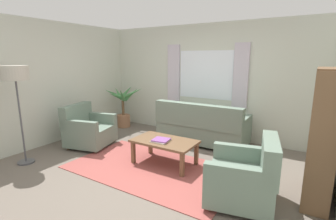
# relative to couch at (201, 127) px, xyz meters

# --- Properties ---
(ground_plane) EXTENTS (6.24, 6.24, 0.00)m
(ground_plane) POSITION_rel_couch_xyz_m (-0.21, -1.58, -0.37)
(ground_plane) COLOR #6B6056
(wall_back) EXTENTS (5.32, 0.12, 2.60)m
(wall_back) POSITION_rel_couch_xyz_m (-0.21, 0.68, 0.93)
(wall_back) COLOR beige
(wall_back) RESTS_ON ground_plane
(wall_left) EXTENTS (0.12, 4.40, 2.60)m
(wall_left) POSITION_rel_couch_xyz_m (-2.87, -1.58, 0.93)
(wall_left) COLOR beige
(wall_left) RESTS_ON ground_plane
(window_with_curtains) EXTENTS (1.98, 0.07, 1.40)m
(window_with_curtains) POSITION_rel_couch_xyz_m (-0.21, 0.60, 1.08)
(window_with_curtains) COLOR white
(area_rug) EXTENTS (2.77, 1.60, 0.01)m
(area_rug) POSITION_rel_couch_xyz_m (-0.21, -1.58, -0.36)
(area_rug) COLOR #9E4C47
(area_rug) RESTS_ON ground_plane
(couch) EXTENTS (1.90, 0.82, 0.92)m
(couch) POSITION_rel_couch_xyz_m (0.00, 0.00, 0.00)
(couch) COLOR slate
(couch) RESTS_ON ground_plane
(armchair_left) EXTENTS (1.00, 1.02, 0.88)m
(armchair_left) POSITION_rel_couch_xyz_m (-1.98, -1.37, -0.01)
(armchair_left) COLOR slate
(armchair_left) RESTS_ON ground_plane
(armchair_right) EXTENTS (0.97, 0.99, 0.88)m
(armchair_right) POSITION_rel_couch_xyz_m (1.39, -1.74, -0.01)
(armchair_right) COLOR slate
(armchair_right) RESTS_ON ground_plane
(coffee_table) EXTENTS (1.10, 0.64, 0.44)m
(coffee_table) POSITION_rel_couch_xyz_m (-0.11, -1.30, 0.01)
(coffee_table) COLOR brown
(coffee_table) RESTS_ON ground_plane
(book_stack_on_table) EXTENTS (0.31, 0.32, 0.04)m
(book_stack_on_table) POSITION_rel_couch_xyz_m (-0.13, -1.38, 0.09)
(book_stack_on_table) COLOR beige
(book_stack_on_table) RESTS_ON coffee_table
(potted_plant) EXTENTS (1.14, 1.04, 1.14)m
(potted_plant) POSITION_rel_couch_xyz_m (-2.34, 0.14, 0.15)
(potted_plant) COLOR #9E6B4C
(potted_plant) RESTS_ON ground_plane
(bookshelf) EXTENTS (0.30, 0.94, 1.72)m
(bookshelf) POSITION_rel_couch_xyz_m (2.14, -1.14, 0.40)
(bookshelf) COLOR brown
(bookshelf) RESTS_ON ground_plane
(standing_lamp) EXTENTS (0.43, 0.43, 1.71)m
(standing_lamp) POSITION_rel_couch_xyz_m (-2.25, -2.56, 1.12)
(standing_lamp) COLOR #4C4C51
(standing_lamp) RESTS_ON ground_plane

